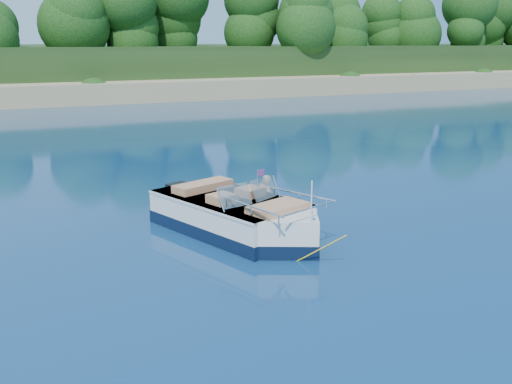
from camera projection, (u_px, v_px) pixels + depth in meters
ground at (373, 295)px, 10.21m from camera, size 160.00×160.00×0.00m
shoreline at (51, 72)px, 66.27m from camera, size 170.00×59.00×6.00m
treeline at (72, 27)px, 45.02m from camera, size 150.00×7.12×8.19m
motorboat at (241, 219)px, 13.37m from camera, size 3.22×5.42×1.89m
tow_tube at (262, 204)px, 15.67m from camera, size 1.40×1.40×0.35m
boy at (264, 207)px, 15.69m from camera, size 0.64×0.79×1.42m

